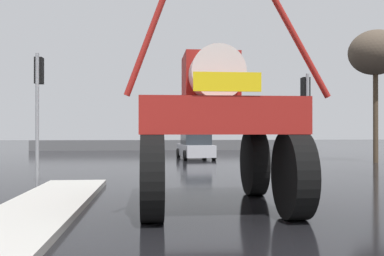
# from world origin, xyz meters

# --- Properties ---
(ground_plane) EXTENTS (120.00, 120.00, 0.00)m
(ground_plane) POSITION_xyz_m (0.00, 18.00, 0.00)
(ground_plane) COLOR black
(median_island) EXTENTS (1.76, 11.79, 0.15)m
(median_island) POSITION_xyz_m (-4.01, 5.73, 0.07)
(median_island) COLOR #B2AFA8
(median_island) RESTS_ON ground
(oversize_sprayer) EXTENTS (4.00, 5.08, 4.52)m
(oversize_sprayer) POSITION_xyz_m (-0.25, 7.24, 1.89)
(oversize_sprayer) COLOR black
(oversize_sprayer) RESTS_ON ground
(sedan_ahead) EXTENTS (2.17, 4.24, 1.52)m
(sedan_ahead) POSITION_xyz_m (0.95, 24.04, 0.71)
(sedan_ahead) COLOR #B7B7BF
(sedan_ahead) RESTS_ON ground
(traffic_signal_near_left) EXTENTS (0.24, 0.54, 4.17)m
(traffic_signal_near_left) POSITION_xyz_m (-5.23, 11.42, 3.04)
(traffic_signal_near_left) COLOR gray
(traffic_signal_near_left) RESTS_ON ground
(traffic_signal_near_right) EXTENTS (0.24, 0.54, 3.62)m
(traffic_signal_near_right) POSITION_xyz_m (3.46, 11.43, 2.64)
(traffic_signal_near_right) COLOR gray
(traffic_signal_near_right) RESTS_ON ground
(traffic_signal_far_left) EXTENTS (0.24, 0.55, 3.55)m
(traffic_signal_far_left) POSITION_xyz_m (-1.56, 25.67, 2.59)
(traffic_signal_far_left) COLOR gray
(traffic_signal_far_left) RESTS_ON ground
(bare_tree_right) EXTENTS (2.86, 2.86, 7.20)m
(bare_tree_right) POSITION_xyz_m (10.40, 20.09, 5.92)
(bare_tree_right) COLOR #473828
(bare_tree_right) RESTS_ON ground
(roadside_barrier) EXTENTS (24.48, 0.24, 0.90)m
(roadside_barrier) POSITION_xyz_m (0.00, 36.00, 0.45)
(roadside_barrier) COLOR #59595B
(roadside_barrier) RESTS_ON ground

